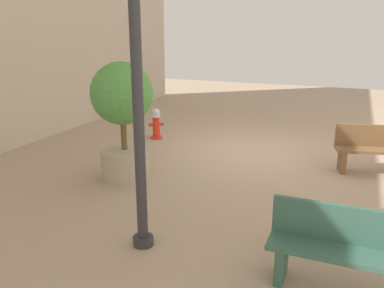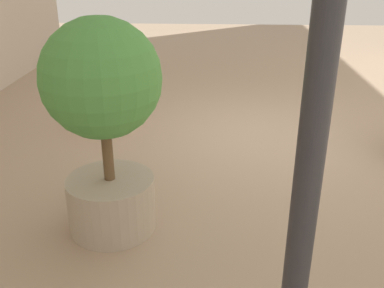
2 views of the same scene
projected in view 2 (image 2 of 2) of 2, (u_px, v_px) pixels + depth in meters
ground_plane at (263, 136)px, 7.10m from camera, size 23.40×23.40×0.00m
fire_hydrant at (102, 107)px, 7.21m from camera, size 0.37×0.37×0.80m
planter_tree at (104, 112)px, 4.24m from camera, size 1.16×1.16×2.24m
street_lamp at (325, 40)px, 1.85m from camera, size 0.36×0.36×3.89m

